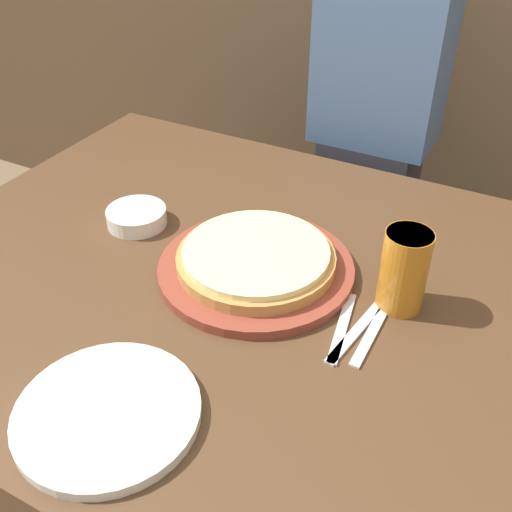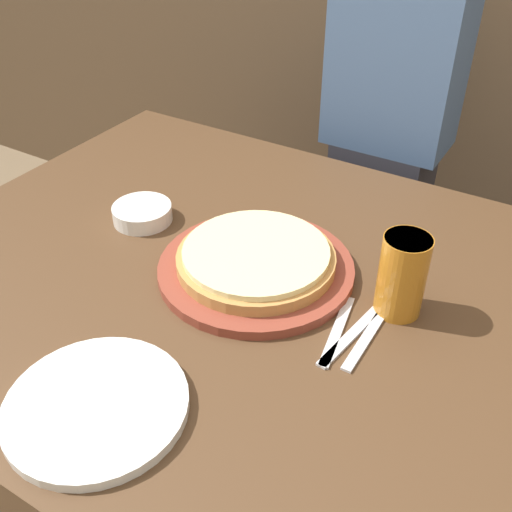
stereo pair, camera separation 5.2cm
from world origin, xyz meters
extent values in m
plane|color=#756047|center=(0.00, 0.00, 0.00)|extent=(12.00, 12.00, 0.00)
cube|color=#4C331E|center=(0.00, 0.00, 0.37)|extent=(1.47, 1.08, 0.73)
cylinder|color=brown|center=(-0.03, 0.03, 0.74)|extent=(0.38, 0.38, 0.02)
cylinder|color=#B77F42|center=(-0.03, 0.03, 0.77)|extent=(0.30, 0.30, 0.02)
cylinder|color=beige|center=(-0.03, 0.03, 0.78)|extent=(0.28, 0.28, 0.01)
cylinder|color=#B7701E|center=(0.24, 0.06, 0.81)|extent=(0.08, 0.08, 0.15)
cylinder|color=white|center=(0.24, 0.06, 0.88)|extent=(0.08, 0.08, 0.02)
cylinder|color=silver|center=(-0.06, -0.38, 0.74)|extent=(0.27, 0.27, 0.02)
cylinder|color=silver|center=(-0.34, 0.06, 0.75)|extent=(0.13, 0.13, 0.04)
cube|color=silver|center=(0.17, -0.04, 0.74)|extent=(0.05, 0.18, 0.00)
cube|color=silver|center=(0.20, -0.04, 0.74)|extent=(0.04, 0.18, 0.00)
cube|color=silver|center=(0.22, -0.04, 0.74)|extent=(0.02, 0.16, 0.00)
cube|color=#33333D|center=(-0.04, 0.75, 0.36)|extent=(0.26, 0.20, 0.71)
cube|color=#4C6B99|center=(-0.04, 0.75, 0.92)|extent=(0.33, 0.20, 0.42)
camera|label=1|loc=(0.40, -0.79, 1.44)|focal=42.00mm
camera|label=2|loc=(0.44, -0.76, 1.44)|focal=42.00mm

